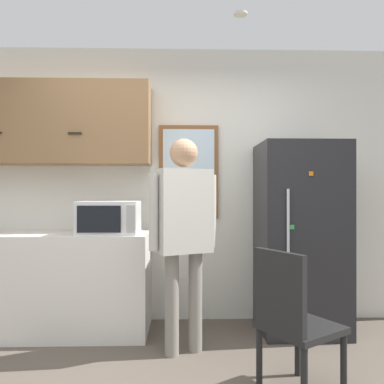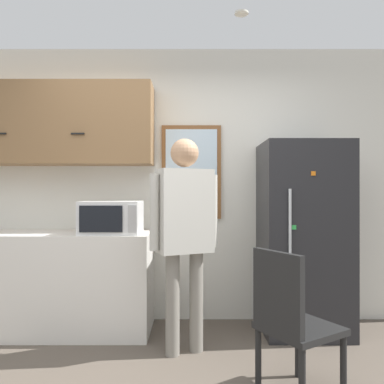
# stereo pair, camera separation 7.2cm
# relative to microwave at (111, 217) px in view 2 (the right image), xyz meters

# --- Properties ---
(back_wall) EXTENTS (6.00, 0.06, 2.70)m
(back_wall) POSITION_rel_microwave_xyz_m (0.52, 0.43, 0.31)
(back_wall) COLOR silver
(back_wall) RESTS_ON ground_plane
(counter) EXTENTS (2.02, 0.63, 0.90)m
(counter) POSITION_rel_microwave_xyz_m (-0.67, 0.09, -0.59)
(counter) COLOR silver
(counter) RESTS_ON ground_plane
(upper_cabinets) EXTENTS (2.02, 0.36, 0.77)m
(upper_cabinets) POSITION_rel_microwave_xyz_m (-0.67, 0.23, 0.87)
(upper_cabinets) COLOR olive
(microwave) EXTENTS (0.52, 0.42, 0.29)m
(microwave) POSITION_rel_microwave_xyz_m (0.00, 0.00, 0.00)
(microwave) COLOR white
(microwave) RESTS_ON counter
(person) EXTENTS (0.53, 0.37, 1.69)m
(person) POSITION_rel_microwave_xyz_m (0.66, -0.38, -0.01)
(person) COLOR gray
(person) RESTS_ON ground_plane
(refrigerator) EXTENTS (0.75, 0.66, 1.72)m
(refrigerator) POSITION_rel_microwave_xyz_m (1.73, 0.08, -0.19)
(refrigerator) COLOR #232326
(refrigerator) RESTS_ON ground_plane
(chair) EXTENTS (0.58, 0.58, 0.91)m
(chair) POSITION_rel_microwave_xyz_m (1.32, -1.05, -0.55)
(chair) COLOR black
(chair) RESTS_ON ground_plane
(window) EXTENTS (0.59, 0.05, 0.93)m
(window) POSITION_rel_microwave_xyz_m (0.71, 0.39, 0.42)
(window) COLOR brown
(ceiling_light) EXTENTS (0.11, 0.11, 0.01)m
(ceiling_light) POSITION_rel_microwave_xyz_m (1.11, -0.38, 1.64)
(ceiling_light) COLOR white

